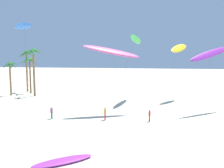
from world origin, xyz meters
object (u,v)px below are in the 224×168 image
at_px(flying_kite_5, 24,26).
at_px(grounded_kite_0, 63,161).
at_px(flying_kite_0, 210,54).
at_px(person_near_left, 52,112).
at_px(flying_kite_4, 179,48).
at_px(palm_tree_0, 26,57).
at_px(person_foreground_walker, 105,113).
at_px(person_near_right, 149,115).
at_px(palm_tree_2, 29,64).
at_px(flying_kite_3, 136,39).
at_px(flying_kite_1, 111,51).
at_px(palm_tree_3, 33,58).
at_px(palm_tree_1, 10,68).

height_order(flying_kite_5, grounded_kite_0, flying_kite_5).
bearing_deg(flying_kite_0, person_near_left, -159.75).
xyz_separation_m(flying_kite_0, flying_kite_4, (-3.61, 9.19, 1.06)).
height_order(flying_kite_0, person_near_left, flying_kite_0).
bearing_deg(palm_tree_0, person_foreground_walker, -43.90).
height_order(flying_kite_0, person_foreground_walker, flying_kite_0).
xyz_separation_m(person_near_left, person_near_right, (13.05, 0.54, -0.03)).
xyz_separation_m(palm_tree_2, flying_kite_3, (23.84, -5.10, 4.78)).
bearing_deg(flying_kite_1, palm_tree_3, 146.66).
bearing_deg(flying_kite_3, person_near_right, -79.14).
bearing_deg(palm_tree_1, flying_kite_1, -27.13).
relative_size(flying_kite_1, flying_kite_4, 0.94).
bearing_deg(flying_kite_0, palm_tree_2, 161.15).
bearing_deg(flying_kite_5, flying_kite_4, 42.92).
height_order(flying_kite_4, person_near_right, flying_kite_4).
relative_size(palm_tree_2, person_near_right, 4.99).
relative_size(flying_kite_0, grounded_kite_0, 2.17).
height_order(palm_tree_3, flying_kite_0, flying_kite_0).
bearing_deg(palm_tree_2, palm_tree_0, 130.74).
relative_size(palm_tree_1, person_near_left, 4.30).
distance_m(palm_tree_2, person_near_left, 24.94).
xyz_separation_m(palm_tree_0, person_foreground_walker, (22.57, -21.72, -7.01)).
bearing_deg(person_foreground_walker, flying_kite_1, 87.66).
relative_size(flying_kite_0, flying_kite_3, 0.83).
xyz_separation_m(palm_tree_0, palm_tree_1, (-0.88, -5.42, -2.07)).
xyz_separation_m(palm_tree_1, person_near_left, (16.20, -16.76, -4.98)).
xyz_separation_m(flying_kite_1, person_near_left, (-7.42, -4.65, -8.17)).
bearing_deg(palm_tree_3, grounded_kite_0, -59.79).
relative_size(flying_kite_1, person_near_right, 6.48).
bearing_deg(palm_tree_0, palm_tree_1, -99.25).
height_order(palm_tree_2, flying_kite_3, flying_kite_3).
relative_size(flying_kite_0, flying_kite_5, 0.79).
relative_size(flying_kite_1, person_near_left, 6.27).
height_order(palm_tree_3, flying_kite_4, flying_kite_4).
bearing_deg(flying_kite_1, palm_tree_2, 143.58).
bearing_deg(flying_kite_5, flying_kite_1, 33.83).
bearing_deg(palm_tree_3, flying_kite_5, -65.72).
bearing_deg(palm_tree_1, flying_kite_0, -12.89).
xyz_separation_m(palm_tree_2, flying_kite_0, (35.40, -12.09, 2.16)).
xyz_separation_m(flying_kite_0, person_foreground_walker, (-14.58, -7.60, -7.79)).
height_order(flying_kite_3, person_near_left, flying_kite_3).
relative_size(flying_kite_1, person_foreground_walker, 6.01).
distance_m(flying_kite_4, flying_kite_5, 28.26).
xyz_separation_m(palm_tree_1, palm_tree_2, (2.63, 3.38, 0.70)).
bearing_deg(person_near_right, flying_kite_4, 72.83).
relative_size(palm_tree_0, flying_kite_3, 0.79).
xyz_separation_m(palm_tree_3, grounded_kite_0, (17.08, -29.34, -7.71)).
height_order(flying_kite_0, grounded_kite_0, flying_kite_0).
bearing_deg(grounded_kite_0, person_foreground_walker, 85.86).
distance_m(palm_tree_0, grounded_kite_0, 41.78).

